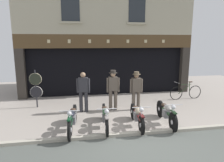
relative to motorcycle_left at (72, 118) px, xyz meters
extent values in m
cube|color=#9C9288|center=(1.92, 4.24, -0.48)|extent=(21.45, 10.00, 0.08)
cube|color=#AFA897|center=(1.92, -0.68, -0.43)|extent=(21.45, 0.16, 0.18)
cube|color=black|center=(1.92, 6.54, 0.86)|extent=(8.70, 4.00, 2.60)
cube|color=#332D28|center=(-2.59, 4.42, 0.86)|extent=(0.44, 0.36, 2.60)
cube|color=#332D28|center=(6.42, 4.42, 0.86)|extent=(0.44, 0.36, 2.60)
cube|color=#23282D|center=(1.92, 4.79, 0.99)|extent=(8.32, 0.03, 2.18)
cube|color=#4F3921|center=(1.92, 4.36, 2.51)|extent=(9.45, 0.24, 0.70)
cube|color=#C6B789|center=(-1.11, 4.23, 2.51)|extent=(0.14, 0.03, 0.17)
cube|color=#C6B789|center=(-0.11, 4.23, 2.51)|extent=(0.14, 0.03, 0.19)
cube|color=#C6B789|center=(0.92, 4.23, 2.51)|extent=(0.14, 0.03, 0.18)
cube|color=#C6B789|center=(1.89, 4.23, 2.51)|extent=(0.14, 0.03, 0.17)
cube|color=#C6B789|center=(2.96, 4.23, 2.51)|extent=(0.14, 0.03, 0.17)
cube|color=#C6B789|center=(3.96, 4.23, 2.51)|extent=(0.14, 0.03, 0.16)
cube|color=#C6B789|center=(4.97, 4.23, 2.51)|extent=(0.14, 0.03, 0.16)
cube|color=#AAA389|center=(1.92, 4.44, 4.14)|extent=(9.45, 0.40, 2.55)
cube|color=#23282D|center=(0.01, 4.23, 4.14)|extent=(0.90, 0.02, 1.30)
cube|color=#AAA389|center=(0.01, 4.19, 3.44)|extent=(1.10, 0.12, 0.10)
cube|color=#23282D|center=(3.43, 4.23, 4.14)|extent=(0.90, 0.02, 1.30)
cube|color=#AAA389|center=(3.43, 4.19, 3.44)|extent=(1.10, 0.12, 0.10)
cylinder|color=black|center=(-0.07, -0.69, -0.10)|extent=(0.14, 0.68, 0.68)
cylinder|color=silver|center=(-0.07, -0.69, -0.10)|extent=(0.12, 0.16, 0.15)
cylinder|color=black|center=(0.08, 0.73, -0.10)|extent=(0.15, 0.68, 0.68)
cylinder|color=silver|center=(0.08, 0.73, -0.10)|extent=(0.12, 0.16, 0.15)
cube|color=#123D22|center=(0.00, 0.02, 0.02)|extent=(0.21, 1.31, 0.07)
cube|color=slate|center=(0.00, 0.02, -0.05)|extent=(0.23, 0.34, 0.26)
ellipsoid|color=black|center=(-0.02, -0.15, 0.22)|extent=(0.27, 0.48, 0.20)
ellipsoid|color=#38281E|center=(0.03, 0.27, 0.20)|extent=(0.23, 0.32, 0.10)
cube|color=#123D22|center=(-0.07, -0.69, 0.26)|extent=(0.14, 0.37, 0.04)
sphere|color=silver|center=(-0.07, -0.63, 0.40)|extent=(0.15, 0.15, 0.15)
cylinder|color=silver|center=(-0.07, -0.63, 0.48)|extent=(0.62, 0.09, 0.02)
cylinder|color=silver|center=(-0.07, -0.65, 0.19)|extent=(0.07, 0.29, 0.60)
cylinder|color=black|center=(1.07, -0.64, -0.12)|extent=(0.11, 0.63, 0.63)
cylinder|color=silver|center=(1.07, -0.64, -0.12)|extent=(0.11, 0.15, 0.14)
cylinder|color=black|center=(1.17, 0.80, -0.12)|extent=(0.12, 0.63, 0.63)
cylinder|color=silver|center=(1.17, 0.80, -0.12)|extent=(0.12, 0.15, 0.14)
cube|color=gray|center=(1.12, 0.08, 0.00)|extent=(0.16, 1.33, 0.07)
cube|color=slate|center=(1.12, 0.08, -0.07)|extent=(0.22, 0.33, 0.26)
ellipsoid|color=#315334|center=(1.11, -0.09, 0.20)|extent=(0.25, 0.47, 0.20)
ellipsoid|color=#38281E|center=(1.14, 0.34, 0.18)|extent=(0.22, 0.31, 0.10)
cube|color=gray|center=(1.07, -0.64, 0.21)|extent=(0.13, 0.37, 0.04)
sphere|color=silver|center=(1.07, -0.58, 0.38)|extent=(0.15, 0.15, 0.15)
cylinder|color=silver|center=(1.07, -0.58, 0.46)|extent=(0.62, 0.07, 0.02)
cylinder|color=silver|center=(1.07, -0.60, 0.17)|extent=(0.05, 0.26, 0.61)
cylinder|color=black|center=(2.19, -0.66, -0.13)|extent=(0.11, 0.62, 0.62)
cylinder|color=silver|center=(2.19, -0.66, -0.13)|extent=(0.11, 0.14, 0.14)
cylinder|color=black|center=(2.28, 0.66, -0.13)|extent=(0.12, 0.62, 0.62)
cylinder|color=silver|center=(2.28, 0.66, -0.13)|extent=(0.12, 0.14, 0.14)
cube|color=#5C1F1F|center=(2.24, 0.00, -0.01)|extent=(0.15, 1.22, 0.07)
cube|color=slate|center=(2.24, 0.00, -0.08)|extent=(0.22, 0.33, 0.26)
ellipsoid|color=tan|center=(2.23, -0.16, 0.19)|extent=(0.25, 0.47, 0.20)
ellipsoid|color=#38281E|center=(2.26, 0.23, 0.17)|extent=(0.22, 0.31, 0.10)
cube|color=#5C1F1F|center=(2.19, -0.66, 0.20)|extent=(0.12, 0.37, 0.04)
sphere|color=silver|center=(2.20, -0.60, 0.37)|extent=(0.15, 0.15, 0.15)
cylinder|color=silver|center=(2.20, -0.60, 0.45)|extent=(0.62, 0.07, 0.02)
cylinder|color=silver|center=(2.20, -0.62, 0.16)|extent=(0.05, 0.25, 0.61)
cylinder|color=black|center=(3.28, -0.67, -0.10)|extent=(0.13, 0.67, 0.67)
cylinder|color=silver|center=(3.28, -0.67, -0.10)|extent=(0.11, 0.15, 0.15)
cylinder|color=black|center=(3.40, 0.69, -0.10)|extent=(0.14, 0.67, 0.67)
cylinder|color=silver|center=(3.40, 0.69, -0.10)|extent=(0.12, 0.16, 0.15)
cube|color=#1C311D|center=(3.34, 0.01, 0.02)|extent=(0.18, 1.26, 0.07)
cube|color=slate|center=(3.34, 0.01, -0.05)|extent=(0.23, 0.34, 0.26)
ellipsoid|color=gray|center=(3.33, -0.15, 0.22)|extent=(0.26, 0.48, 0.20)
ellipsoid|color=#38281E|center=(3.36, 0.26, 0.20)|extent=(0.23, 0.32, 0.10)
cube|color=#1C311D|center=(3.28, -0.67, 0.25)|extent=(0.13, 0.37, 0.04)
sphere|color=silver|center=(3.29, -0.61, 0.40)|extent=(0.15, 0.15, 0.15)
cylinder|color=silver|center=(3.29, -0.61, 0.48)|extent=(0.62, 0.08, 0.02)
cylinder|color=silver|center=(3.28, -0.63, 0.19)|extent=(0.06, 0.27, 0.61)
cylinder|color=#2D2D33|center=(0.56, 1.81, 0.02)|extent=(0.15, 0.15, 0.90)
cylinder|color=#2D2D33|center=(0.34, 1.84, 0.02)|extent=(0.15, 0.15, 0.90)
cube|color=#2D2D33|center=(0.45, 1.82, 0.74)|extent=(0.41, 0.28, 0.60)
cube|color=silver|center=(0.47, 1.94, 0.82)|extent=(0.14, 0.04, 0.33)
cube|color=black|center=(0.47, 1.95, 0.80)|extent=(0.05, 0.02, 0.31)
cylinder|color=#2D2D33|center=(0.68, 1.79, 0.71)|extent=(0.09, 0.09, 0.60)
cylinder|color=#2D2D33|center=(0.22, 1.86, 0.71)|extent=(0.09, 0.09, 0.60)
sphere|color=#9E7A5B|center=(0.45, 1.82, 1.16)|extent=(0.21, 0.21, 0.21)
cylinder|color=brown|center=(1.84, 1.86, 0.01)|extent=(0.15, 0.15, 0.88)
cylinder|color=brown|center=(1.62, 1.88, 0.01)|extent=(0.15, 0.15, 0.88)
cube|color=brown|center=(1.73, 1.87, 0.73)|extent=(0.39, 0.24, 0.60)
cube|color=white|center=(1.73, 1.98, 0.80)|extent=(0.14, 0.03, 0.34)
cube|color=maroon|center=(1.73, 2.00, 0.79)|extent=(0.05, 0.01, 0.31)
cylinder|color=brown|center=(1.96, 1.86, 0.68)|extent=(0.09, 0.09, 0.62)
cylinder|color=brown|center=(1.49, 1.88, 0.68)|extent=(0.09, 0.09, 0.62)
sphere|color=tan|center=(1.73, 1.87, 1.14)|extent=(0.21, 0.21, 0.21)
cylinder|color=#332D28|center=(1.73, 1.87, 1.20)|extent=(0.36, 0.36, 0.01)
cylinder|color=#332D28|center=(1.73, 1.87, 1.26)|extent=(0.23, 0.23, 0.12)
cylinder|color=brown|center=(2.82, 1.70, -0.02)|extent=(0.15, 0.15, 0.84)
cylinder|color=brown|center=(2.60, 1.70, -0.02)|extent=(0.15, 0.15, 0.84)
cube|color=brown|center=(2.71, 1.70, 0.68)|extent=(0.39, 0.23, 0.59)
cube|color=silver|center=(2.71, 1.81, 0.75)|extent=(0.14, 0.02, 0.33)
cube|color=brown|center=(2.71, 1.83, 0.74)|extent=(0.05, 0.01, 0.31)
cylinder|color=brown|center=(2.95, 1.69, 0.64)|extent=(0.09, 0.09, 0.59)
cylinder|color=brown|center=(2.48, 1.70, 0.64)|extent=(0.09, 0.09, 0.59)
sphere|color=#9E7A5B|center=(2.71, 1.70, 1.09)|extent=(0.20, 0.20, 0.20)
cylinder|color=brown|center=(2.71, 1.70, 1.14)|extent=(0.34, 0.34, 0.01)
cylinder|color=brown|center=(2.71, 1.70, 1.20)|extent=(0.21, 0.21, 0.11)
cylinder|color=#232328|center=(-1.61, 2.83, 0.42)|extent=(0.06, 0.06, 1.71)
cylinder|color=#23281E|center=(-1.61, 2.81, 0.87)|extent=(0.52, 0.03, 0.52)
torus|color=beige|center=(-1.61, 2.82, 0.87)|extent=(0.54, 0.04, 0.54)
cylinder|color=black|center=(-1.61, 2.81, 0.27)|extent=(0.52, 0.03, 0.52)
torus|color=silver|center=(-1.61, 2.82, 0.27)|extent=(0.54, 0.04, 0.54)
cube|color=beige|center=(3.77, 4.64, 1.35)|extent=(0.80, 0.02, 0.96)
cube|color=#1E3323|center=(3.77, 4.63, 1.72)|extent=(0.80, 0.01, 0.20)
torus|color=black|center=(5.20, 2.85, -0.10)|extent=(0.70, 0.08, 0.70)
torus|color=black|center=(6.29, 2.92, -0.10)|extent=(0.70, 0.08, 0.70)
cylinder|color=#23381E|center=(5.63, 2.88, 0.08)|extent=(0.65, 0.07, 0.45)
cylinder|color=#23381E|center=(5.74, 2.88, 0.34)|extent=(0.60, 0.07, 0.03)
cylinder|color=#23381E|center=(5.94, 2.90, 0.20)|extent=(0.08, 0.03, 0.52)
ellipsoid|color=#332319|center=(5.98, 2.90, 0.46)|extent=(0.25, 0.13, 0.06)
cylinder|color=silver|center=(5.20, 2.85, 0.46)|extent=(0.05, 0.50, 0.02)
camera|label=1|loc=(0.16, -6.61, 2.55)|focal=32.99mm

